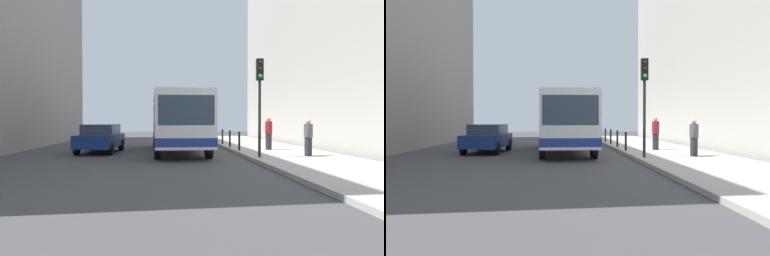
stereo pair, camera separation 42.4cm
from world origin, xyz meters
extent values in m
plane|color=#424244|center=(0.00, 0.00, 0.00)|extent=(80.00, 80.00, 0.00)
cube|color=#ADA89E|center=(5.40, 0.00, 0.07)|extent=(4.40, 40.00, 0.15)
cube|color=#BCB7AD|center=(11.50, 4.00, 8.25)|extent=(7.00, 32.00, 16.50)
cube|color=white|center=(0.33, 2.50, 1.75)|extent=(2.76, 11.06, 2.50)
cube|color=navy|center=(0.33, 2.50, 0.80)|extent=(2.78, 11.08, 0.36)
cube|color=#2D3D4C|center=(0.46, -2.98, 2.10)|extent=(2.26, 0.11, 1.20)
cube|color=#2D3D4C|center=(0.32, 3.00, 2.10)|extent=(2.74, 9.46, 1.00)
cylinder|color=black|center=(1.55, -1.37, 0.50)|extent=(0.30, 1.01, 1.00)
cylinder|color=black|center=(-0.71, -1.43, 0.50)|extent=(0.30, 1.01, 1.00)
cylinder|color=black|center=(1.37, 6.42, 0.50)|extent=(0.30, 1.01, 1.00)
cylinder|color=black|center=(-0.89, 6.37, 0.50)|extent=(0.30, 1.01, 1.00)
cube|color=navy|center=(-3.69, 2.29, 0.64)|extent=(2.13, 4.52, 0.64)
cube|color=#2D3D4C|center=(-3.68, 2.44, 1.22)|extent=(1.78, 2.58, 0.52)
cylinder|color=black|center=(-2.99, 0.73, 0.32)|extent=(0.27, 0.65, 0.64)
cylinder|color=black|center=(-4.62, 0.86, 0.32)|extent=(0.27, 0.65, 0.64)
cylinder|color=black|center=(-2.76, 3.73, 0.32)|extent=(0.27, 0.65, 0.64)
cylinder|color=black|center=(-4.40, 3.85, 0.32)|extent=(0.27, 0.65, 0.64)
cylinder|color=black|center=(3.55, -2.46, 1.75)|extent=(0.12, 0.12, 3.20)
cube|color=black|center=(3.55, -2.46, 3.80)|extent=(0.28, 0.24, 0.90)
sphere|color=black|center=(3.55, -2.59, 4.08)|extent=(0.16, 0.16, 0.16)
sphere|color=black|center=(3.55, -2.59, 3.80)|extent=(0.16, 0.16, 0.16)
sphere|color=green|center=(3.55, -2.59, 3.52)|extent=(0.16, 0.16, 0.16)
cylinder|color=black|center=(3.45, 1.32, 0.62)|extent=(0.11, 0.11, 0.95)
cylinder|color=black|center=(3.45, 4.08, 0.62)|extent=(0.11, 0.11, 0.95)
cylinder|color=black|center=(3.45, 6.84, 0.62)|extent=(0.11, 0.11, 0.95)
cylinder|color=black|center=(3.45, 9.59, 0.62)|extent=(0.11, 0.11, 0.95)
cylinder|color=#26262D|center=(5.83, -1.95, 0.54)|extent=(0.32, 0.32, 0.78)
cylinder|color=#4C4C51|center=(5.83, -1.95, 1.24)|extent=(0.38, 0.38, 0.60)
sphere|color=tan|center=(5.83, -1.95, 1.65)|extent=(0.22, 0.22, 0.22)
cylinder|color=#26262D|center=(5.08, 1.67, 0.57)|extent=(0.32, 0.32, 0.84)
cylinder|color=maroon|center=(5.08, 1.67, 1.32)|extent=(0.38, 0.38, 0.65)
sphere|color=tan|center=(5.08, 1.67, 1.76)|extent=(0.23, 0.23, 0.23)
camera|label=1|loc=(-0.57, -18.76, 1.70)|focal=37.25mm
camera|label=2|loc=(-0.15, -18.79, 1.70)|focal=37.25mm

